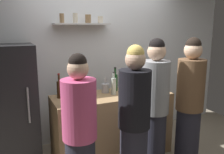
{
  "coord_description": "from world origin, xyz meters",
  "views": [
    {
      "loc": [
        -1.45,
        -2.46,
        1.84
      ],
      "look_at": [
        -0.1,
        0.53,
        1.14
      ],
      "focal_mm": 39.0,
      "sensor_mm": 36.0,
      "label": 1
    }
  ],
  "objects_px": {
    "refrigerator": "(13,106)",
    "utensil_holder": "(105,88)",
    "baking_pan": "(144,86)",
    "water_bottle_plastic": "(91,87)",
    "person_pink_top": "(80,135)",
    "wine_bottle_dark_glass": "(70,97)",
    "wine_bottle_pale_glass": "(114,86)",
    "person_brown_jacket": "(189,106)",
    "wine_bottle_green_glass": "(115,82)",
    "wine_bottle_amber_glass": "(59,89)",
    "person_grey_hoodie": "(154,109)",
    "person_blonde": "(134,123)"
  },
  "relations": [
    {
      "from": "baking_pan",
      "to": "person_brown_jacket",
      "type": "bearing_deg",
      "value": -81.54
    },
    {
      "from": "person_grey_hoodie",
      "to": "person_pink_top",
      "type": "relative_size",
      "value": 1.07
    },
    {
      "from": "wine_bottle_amber_glass",
      "to": "water_bottle_plastic",
      "type": "xyz_separation_m",
      "value": [
        0.44,
        -0.01,
        -0.02
      ]
    },
    {
      "from": "refrigerator",
      "to": "person_blonde",
      "type": "height_order",
      "value": "person_blonde"
    },
    {
      "from": "wine_bottle_green_glass",
      "to": "wine_bottle_amber_glass",
      "type": "xyz_separation_m",
      "value": [
        -0.83,
        -0.04,
        -0.01
      ]
    },
    {
      "from": "refrigerator",
      "to": "person_blonde",
      "type": "relative_size",
      "value": 0.97
    },
    {
      "from": "wine_bottle_pale_glass",
      "to": "person_brown_jacket",
      "type": "height_order",
      "value": "person_brown_jacket"
    },
    {
      "from": "utensil_holder",
      "to": "person_grey_hoodie",
      "type": "bearing_deg",
      "value": -67.08
    },
    {
      "from": "refrigerator",
      "to": "utensil_holder",
      "type": "bearing_deg",
      "value": -8.62
    },
    {
      "from": "person_blonde",
      "to": "wine_bottle_dark_glass",
      "type": "bearing_deg",
      "value": 149.31
    },
    {
      "from": "wine_bottle_dark_glass",
      "to": "person_pink_top",
      "type": "height_order",
      "value": "person_pink_top"
    },
    {
      "from": "baking_pan",
      "to": "water_bottle_plastic",
      "type": "distance_m",
      "value": 0.87
    },
    {
      "from": "water_bottle_plastic",
      "to": "person_brown_jacket",
      "type": "xyz_separation_m",
      "value": [
        1.0,
        -0.86,
        -0.15
      ]
    },
    {
      "from": "refrigerator",
      "to": "wine_bottle_green_glass",
      "type": "distance_m",
      "value": 1.43
    },
    {
      "from": "wine_bottle_green_glass",
      "to": "person_brown_jacket",
      "type": "height_order",
      "value": "person_brown_jacket"
    },
    {
      "from": "person_blonde",
      "to": "refrigerator",
      "type": "bearing_deg",
      "value": 152.99
    },
    {
      "from": "baking_pan",
      "to": "person_blonde",
      "type": "distance_m",
      "value": 1.25
    },
    {
      "from": "baking_pan",
      "to": "wine_bottle_pale_glass",
      "type": "height_order",
      "value": "wine_bottle_pale_glass"
    },
    {
      "from": "wine_bottle_dark_glass",
      "to": "water_bottle_plastic",
      "type": "height_order",
      "value": "wine_bottle_dark_glass"
    },
    {
      "from": "refrigerator",
      "to": "wine_bottle_green_glass",
      "type": "height_order",
      "value": "refrigerator"
    },
    {
      "from": "person_pink_top",
      "to": "water_bottle_plastic",
      "type": "bearing_deg",
      "value": 28.06
    },
    {
      "from": "wine_bottle_pale_glass",
      "to": "person_blonde",
      "type": "relative_size",
      "value": 0.19
    },
    {
      "from": "wine_bottle_green_glass",
      "to": "utensil_holder",
      "type": "bearing_deg",
      "value": -166.57
    },
    {
      "from": "utensil_holder",
      "to": "water_bottle_plastic",
      "type": "relative_size",
      "value": 0.92
    },
    {
      "from": "wine_bottle_dark_glass",
      "to": "person_grey_hoodie",
      "type": "bearing_deg",
      "value": -22.81
    },
    {
      "from": "utensil_holder",
      "to": "wine_bottle_green_glass",
      "type": "xyz_separation_m",
      "value": [
        0.17,
        0.04,
        0.07
      ]
    },
    {
      "from": "person_pink_top",
      "to": "person_grey_hoodie",
      "type": "bearing_deg",
      "value": -25.22
    },
    {
      "from": "person_blonde",
      "to": "wine_bottle_amber_glass",
      "type": "bearing_deg",
      "value": 138.69
    },
    {
      "from": "baking_pan",
      "to": "water_bottle_plastic",
      "type": "xyz_separation_m",
      "value": [
        -0.87,
        -0.0,
        0.08
      ]
    },
    {
      "from": "refrigerator",
      "to": "wine_bottle_green_glass",
      "type": "bearing_deg",
      "value": -5.88
    },
    {
      "from": "person_grey_hoodie",
      "to": "person_brown_jacket",
      "type": "distance_m",
      "value": 0.47
    },
    {
      "from": "utensil_holder",
      "to": "person_brown_jacket",
      "type": "distance_m",
      "value": 1.17
    },
    {
      "from": "wine_bottle_pale_glass",
      "to": "baking_pan",
      "type": "bearing_deg",
      "value": 13.01
    },
    {
      "from": "baking_pan",
      "to": "person_brown_jacket",
      "type": "height_order",
      "value": "person_brown_jacket"
    },
    {
      "from": "refrigerator",
      "to": "wine_bottle_dark_glass",
      "type": "bearing_deg",
      "value": -42.41
    },
    {
      "from": "utensil_holder",
      "to": "wine_bottle_green_glass",
      "type": "distance_m",
      "value": 0.19
    },
    {
      "from": "person_pink_top",
      "to": "wine_bottle_green_glass",
      "type": "bearing_deg",
      "value": 13.54
    },
    {
      "from": "person_pink_top",
      "to": "wine_bottle_dark_glass",
      "type": "bearing_deg",
      "value": 48.13
    },
    {
      "from": "person_brown_jacket",
      "to": "person_pink_top",
      "type": "bearing_deg",
      "value": -106.99
    },
    {
      "from": "wine_bottle_pale_glass",
      "to": "person_grey_hoodie",
      "type": "height_order",
      "value": "person_grey_hoodie"
    },
    {
      "from": "wine_bottle_amber_glass",
      "to": "wine_bottle_pale_glass",
      "type": "height_order",
      "value": "wine_bottle_amber_glass"
    },
    {
      "from": "utensil_holder",
      "to": "wine_bottle_pale_glass",
      "type": "xyz_separation_m",
      "value": [
        0.07,
        -0.14,
        0.06
      ]
    },
    {
      "from": "utensil_holder",
      "to": "person_blonde",
      "type": "height_order",
      "value": "person_blonde"
    },
    {
      "from": "baking_pan",
      "to": "wine_bottle_amber_glass",
      "type": "relative_size",
      "value": 1.02
    },
    {
      "from": "person_grey_hoodie",
      "to": "refrigerator",
      "type": "bearing_deg",
      "value": -0.82
    },
    {
      "from": "person_blonde",
      "to": "wine_bottle_green_glass",
      "type": "bearing_deg",
      "value": 94.91
    },
    {
      "from": "wine_bottle_green_glass",
      "to": "water_bottle_plastic",
      "type": "distance_m",
      "value": 0.39
    },
    {
      "from": "person_brown_jacket",
      "to": "wine_bottle_amber_glass",
      "type": "bearing_deg",
      "value": -141.94
    },
    {
      "from": "wine_bottle_dark_glass",
      "to": "water_bottle_plastic",
      "type": "relative_size",
      "value": 1.21
    },
    {
      "from": "refrigerator",
      "to": "baking_pan",
      "type": "xyz_separation_m",
      "value": [
        1.89,
        -0.19,
        0.12
      ]
    }
  ]
}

